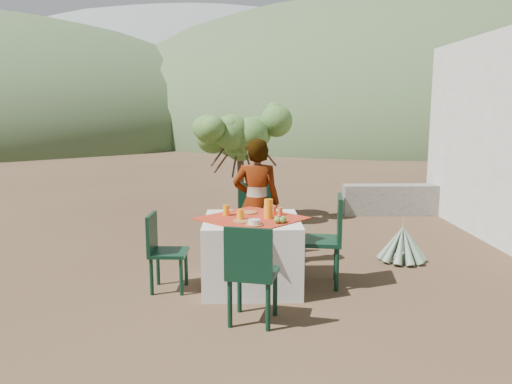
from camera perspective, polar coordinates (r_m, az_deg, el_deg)
ground at (r=5.82m, az=-6.20°, el=-9.79°), size 160.00×160.00×0.00m
table at (r=5.44m, az=-0.48°, el=-6.90°), size 1.30×1.30×0.76m
chair_far at (r=6.40m, az=-0.12°, el=-2.94°), size 0.48×0.48×0.97m
chair_near at (r=4.45m, az=-0.56°, el=-8.91°), size 0.51×0.51×0.92m
chair_left at (r=5.40m, az=-10.71°, el=-6.32°), size 0.40×0.40×0.83m
chair_right at (r=5.50m, az=8.21°, el=-4.98°), size 0.53×0.53×0.99m
person at (r=6.04m, az=0.05°, el=-1.28°), size 0.61×0.43×1.57m
shrub_tree at (r=8.40m, az=-1.41°, el=5.86°), size 1.49×1.46×1.75m
agave at (r=6.61m, az=16.39°, el=-5.75°), size 0.62×0.62×0.66m
stone_wall at (r=9.55m, az=17.62°, el=-0.84°), size 2.60×0.35×0.55m
hill_near_right at (r=43.08m, az=14.09°, el=6.69°), size 48.00×48.00×20.00m
hill_far_center at (r=57.68m, az=-6.03°, el=7.57°), size 60.00×60.00×24.00m
hill_far_right at (r=58.40m, az=26.79°, el=6.63°), size 36.00×36.00×14.00m
plate_far at (r=5.59m, az=-0.95°, el=-2.35°), size 0.22×0.22×0.01m
plate_near at (r=5.17m, az=-1.48°, el=-3.33°), size 0.21×0.21×0.01m
glass_far at (r=5.46m, az=-3.43°, el=-2.09°), size 0.07×0.07×0.12m
glass_near at (r=5.22m, az=-1.80°, el=-2.63°), size 0.07×0.07×0.12m
juice_pitcher at (r=5.31m, az=1.44°, el=-1.93°), size 0.09×0.09×0.21m
bowl_plate at (r=5.01m, az=-0.18°, el=-3.74°), size 0.18×0.18×0.01m
white_bowl at (r=5.01m, az=-0.18°, el=-3.42°), size 0.12×0.12×0.05m
jar_left at (r=5.47m, az=2.78°, el=-2.23°), size 0.05×0.05×0.09m
jar_right at (r=5.57m, az=2.04°, el=-2.00°), size 0.05×0.05×0.09m
napkin_holder at (r=5.47m, az=1.30°, el=-2.18°), size 0.08×0.04×0.10m
fruit_cluster at (r=5.12m, az=2.75°, el=-3.17°), size 0.13×0.12×0.07m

